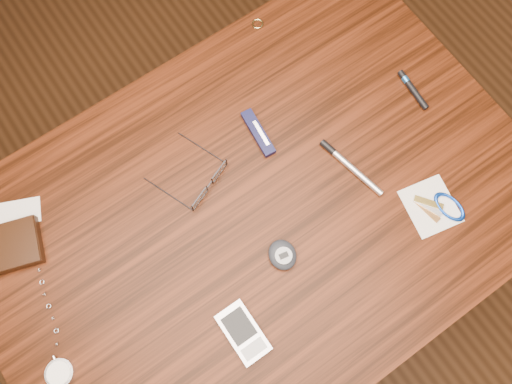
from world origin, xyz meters
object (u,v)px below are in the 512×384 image
Objects in this scene: wallet_and_card at (10,246)px; silver_pen at (346,163)px; pocket_knife at (258,133)px; notepad_keys at (440,207)px; desk at (257,223)px; pedometer at (283,255)px; eyeglasses at (207,183)px; pocket_watch at (57,365)px; pda_phone at (243,333)px.

wallet_and_card is 1.01× the size of silver_pen.
wallet_and_card is at bearing 171.64° from pocket_knife.
notepad_keys is 1.12× the size of pocket_knife.
wallet_and_card is 0.61m from silver_pen.
pedometer is at bearing -96.35° from desk.
pedometer is 0.21m from silver_pen.
pedometer reaches higher than silver_pen.
desk is 15.82× the size of pedometer.
eyeglasses is at bearing 139.48° from notepad_keys.
pocket_watch is 0.31m from pda_phone.
pocket_watch is (-0.37, -0.12, -0.00)m from eyeglasses.
eyeglasses is 0.26m from silver_pen.
pocket_watch reaches higher than desk.
pocket_watch is 0.71m from notepad_keys.
wallet_and_card reaches higher than silver_pen.
eyeglasses is 1.43× the size of pocket_knife.
pocket_knife is at bearing 65.44° from pedometer.
wallet_and_card is 0.76m from notepad_keys.
pedometer is (0.38, -0.28, -0.00)m from wallet_and_card.
pocket_watch is at bearing 154.77° from pda_phone.
silver_pen is at bearing 0.67° from pocket_watch.
pocket_watch is (-0.03, -0.22, -0.00)m from wallet_and_card.
pda_phone reaches higher than silver_pen.
pedometer is (0.13, 0.07, 0.00)m from pda_phone.
notepad_keys is 0.36m from pocket_knife.
pocket_watch is at bearing -97.45° from wallet_and_card.
wallet_and_card is at bearing 163.89° from eyeglasses.
pocket_knife is 0.17m from silver_pen.
silver_pen reaches higher than notepad_keys.
silver_pen is (0.19, -0.02, 0.11)m from desk.
silver_pen is (0.23, -0.11, -0.00)m from eyeglasses.
desk is 6.96× the size of eyeglasses.
pda_phone is 0.35m from silver_pen.
notepad_keys is at bearing -61.19° from silver_pen.
pocket_knife is 0.69× the size of silver_pen.
eyeglasses is 0.14m from pocket_knife.
pocket_watch is 3.14× the size of notepad_keys.
pedometer is 0.63× the size of pocket_knife.
pedometer is at bearing -160.12° from silver_pen.
eyeglasses reaches higher than pocket_watch.
pocket_knife is (0.13, 0.03, -0.00)m from eyeglasses.
eyeglasses reaches higher than pda_phone.
eyeglasses reaches higher than pocket_knife.
wallet_and_card and pedometer have the same top height.
wallet_and_card is at bearing 143.27° from pedometer.
eyeglasses is at bearing 17.95° from pocket_watch.
eyeglasses is 0.41× the size of pocket_watch.
pedometer reaches higher than desk.
pedometer is 0.43× the size of silver_pen.
pedometer is at bearing 162.37° from notepad_keys.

